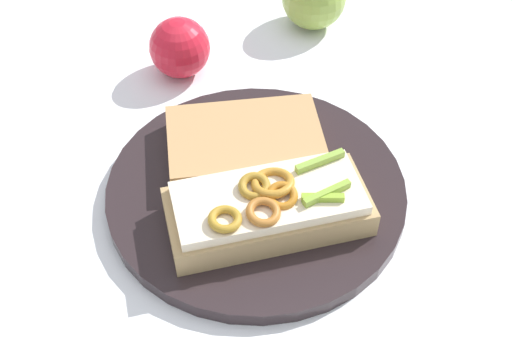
{
  "coord_description": "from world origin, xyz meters",
  "views": [
    {
      "loc": [
        -0.41,
        0.1,
        0.49
      ],
      "look_at": [
        0.0,
        0.0,
        0.04
      ],
      "focal_mm": 45.84,
      "sensor_mm": 36.0,
      "label": 1
    }
  ],
  "objects_px": {
    "plate": "(256,190)",
    "apple_0": "(180,48)",
    "sandwich": "(269,207)",
    "bread_slice_side": "(245,143)"
  },
  "relations": [
    {
      "from": "plate",
      "to": "sandwich",
      "type": "distance_m",
      "value": 0.05
    },
    {
      "from": "plate",
      "to": "apple_0",
      "type": "height_order",
      "value": "apple_0"
    },
    {
      "from": "bread_slice_side",
      "to": "apple_0",
      "type": "relative_size",
      "value": 2.18
    },
    {
      "from": "sandwich",
      "to": "bread_slice_side",
      "type": "distance_m",
      "value": 0.09
    },
    {
      "from": "sandwich",
      "to": "bread_slice_side",
      "type": "relative_size",
      "value": 1.2
    },
    {
      "from": "bread_slice_side",
      "to": "apple_0",
      "type": "xyz_separation_m",
      "value": [
        0.16,
        0.04,
        0.01
      ]
    },
    {
      "from": "sandwich",
      "to": "bread_slice_side",
      "type": "bearing_deg",
      "value": -90.02
    },
    {
      "from": "plate",
      "to": "apple_0",
      "type": "relative_size",
      "value": 4.13
    },
    {
      "from": "plate",
      "to": "bread_slice_side",
      "type": "distance_m",
      "value": 0.05
    },
    {
      "from": "plate",
      "to": "sandwich",
      "type": "xyz_separation_m",
      "value": [
        -0.05,
        -0.0,
        0.03
      ]
    }
  ]
}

